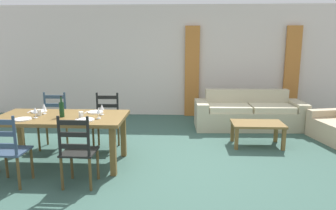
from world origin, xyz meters
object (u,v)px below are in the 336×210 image
Objects in this scene: coffee_table at (257,126)px; dining_table at (61,122)px; coffee_cup_secondary at (39,113)px; dining_chair_far_right at (106,121)px; dining_chair_far_left at (53,121)px; dining_chair_near_right at (78,151)px; wine_glass_far_right at (102,107)px; couch at (248,114)px; dining_chair_near_left at (8,150)px; wine_glass_near_left at (35,110)px; wine_glass_near_right at (99,111)px; coffee_cup_primary at (81,115)px; wine_glass_far_left at (44,107)px; wine_bottle at (62,109)px.

dining_table is at bearing -162.12° from coffee_table.
dining_chair_far_right is at bearing 42.28° from coffee_cup_secondary.
dining_chair_far_left is 0.94m from dining_chair_far_right.
dining_chair_near_right is 0.94m from wine_glass_far_right.
dining_chair_near_right is 0.42× the size of couch.
dining_chair_near_left is 3.97m from coffee_table.
couch is at bearing 31.91° from coffee_cup_secondary.
wine_glass_near_left and wine_glass_near_right have the same top height.
dining_chair_far_right is 10.67× the size of coffee_cup_primary.
wine_glass_near_right is (0.12, -0.88, 0.38)m from dining_chair_far_right.
dining_chair_near_left is 1.52m from dining_chair_far_left.
coffee_table is (2.55, 0.89, -0.51)m from wine_glass_far_right.
coffee_cup_secondary is at bearing -106.05° from wine_glass_far_left.
dining_chair_near_right is 1.50m from dining_chair_far_right.
wine_glass_far_left reaches higher than coffee_cup_primary.
wine_glass_far_right is (0.59, 0.12, 0.20)m from dining_table.
dining_table is at bearing -145.31° from couch.
wine_glass_near_right is at bearing -86.89° from wine_glass_far_right.
wine_bottle is (0.49, -0.81, 0.39)m from dining_chair_far_left.
dining_table is at bearing 168.92° from wine_glass_near_right.
couch is (3.18, 2.28, -0.58)m from wine_bottle.
dining_table is 11.80× the size of wine_glass_near_right.
dining_chair_far_left is 5.96× the size of wine_glass_near_left.
dining_chair_near_right reaches higher than wine_glass_near_right.
dining_chair_near_left is 1.77m from dining_chair_far_right.
coffee_table is at bearing 19.33° from wine_glass_far_right.
coffee_cup_secondary is at bearing 96.70° from wine_glass_near_left.
dining_chair_near_left reaches higher than wine_glass_far_right.
couch is (3.22, 2.23, -0.37)m from dining_table.
wine_glass_near_left is 0.17m from coffee_cup_secondary.
dining_chair_near_left is at bearing -88.66° from dining_chair_far_left.
coffee_table is at bearing 18.98° from wine_bottle.
dining_chair_far_right is 2.66m from coffee_table.
couch is (3.55, 2.21, -0.50)m from coffee_cup_secondary.
dining_chair_far_right is at bearing 38.79° from wine_glass_far_left.
dining_chair_near_left is at bearing -122.74° from wine_bottle.
wine_glass_near_left is at bearing -146.25° from couch.
wine_bottle reaches higher than coffee_cup_primary.
couch is at bearing 47.37° from dining_chair_near_right.
dining_chair_near_left is 1.00× the size of dining_chair_far_left.
dining_chair_far_right is 1.01m from wine_bottle.
wine_glass_far_left is 0.07× the size of couch.
coffee_table is (2.53, 1.13, -0.51)m from wine_glass_near_right.
couch is 2.57× the size of coffee_table.
wine_glass_near_left is at bearing -178.81° from wine_glass_near_right.
dining_chair_near_right reaches higher than coffee_cup_secondary.
dining_table is at bearing 124.75° from wine_bottle.
wine_glass_far_left is at bearing 73.95° from coffee_cup_secondary.
dining_chair_near_right is at bearing -89.97° from dining_chair_far_right.
dining_chair_far_right reaches higher than wine_glass_near_left.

